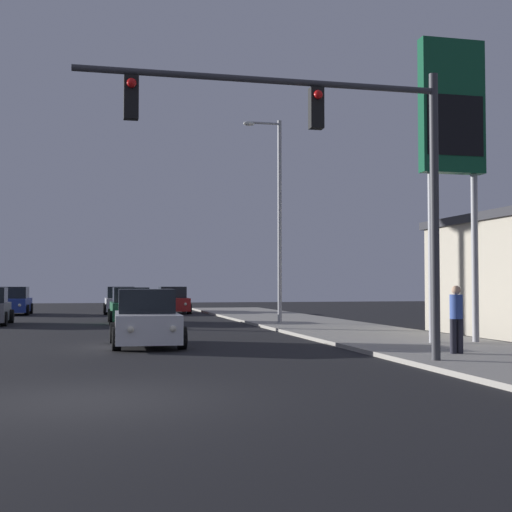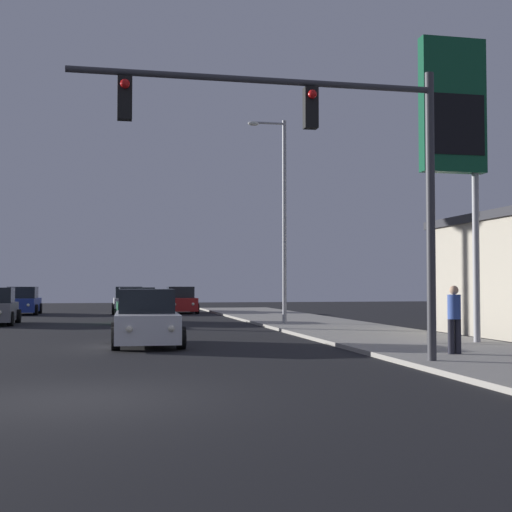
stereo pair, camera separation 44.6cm
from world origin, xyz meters
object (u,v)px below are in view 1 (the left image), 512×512
Objects in this scene: car_blue at (13,302)px; car_white at (146,320)px; street_lamp at (277,210)px; pedestrian_on_sidewalk at (456,316)px; traffic_light_mast at (336,150)px; gas_station_sign at (452,123)px; car_green at (131,307)px; car_silver at (120,301)px; car_red at (172,301)px.

car_blue is 24.60m from car_white.
pedestrian_on_sidewalk is (0.84, -14.38, -4.08)m from street_lamp.
traffic_light_mast is (3.63, -6.56, 4.01)m from car_white.
street_lamp and gas_station_sign have the same top height.
car_blue is 0.53× the size of traffic_light_mast.
traffic_light_mast is (3.45, -19.28, 4.01)m from car_green.
car_white is at bearing 166.49° from gas_station_sign.
car_green is 0.48× the size of gas_station_sign.
car_silver is 1.00× the size of car_white.
car_silver is 16.46m from street_lamp.
car_red is at bearing 90.54° from traffic_light_mast.
car_green is 8.37m from street_lamp.
car_red is 2.58× the size of pedestrian_on_sidewalk.
car_silver is 0.53× the size of traffic_light_mast.
car_red and car_green have the same top height.
car_blue is 30.55m from gas_station_sign.
car_red is at bearing 101.96° from gas_station_sign.
street_lamp reaches higher than car_red.
car_white is 0.48× the size of street_lamp.
car_red is at bearing 97.56° from pedestrian_on_sidewalk.
traffic_light_mast is 0.90× the size of street_lamp.
car_white is at bearing 88.71° from car_green.
street_lamp reaches higher than car_green.
traffic_light_mast is 5.33m from pedestrian_on_sidewalk.
street_lamp is 14.98m from pedestrian_on_sidewalk.
car_green is at bearing 74.44° from car_red.
traffic_light_mast is 0.90× the size of gas_station_sign.
gas_station_sign reaches higher than traffic_light_mast.
gas_station_sign is (8.84, -2.12, 5.86)m from car_white.
traffic_light_mast reaches higher than car_green.
gas_station_sign is at bearing -77.59° from street_lamp.
car_silver is 30.74m from traffic_light_mast.
car_white is at bearing 89.24° from car_silver.
gas_station_sign is (2.48, -11.25, 1.50)m from street_lamp.
car_blue is 2.59× the size of pedestrian_on_sidewalk.
car_white is 2.60× the size of pedestrian_on_sidewalk.
car_green is at bearing 100.15° from traffic_light_mast.
car_blue is (-9.57, -0.01, 0.00)m from car_red.
pedestrian_on_sidewalk reaches higher than car_silver.
car_silver is at bearing -88.66° from car_white.
street_lamp is (2.73, 15.69, 0.35)m from traffic_light_mast.
street_lamp is (3.02, -14.69, 4.36)m from car_red.
car_green is 19.30m from pedestrian_on_sidewalk.
street_lamp reaches higher than pedestrian_on_sidewalk.
car_red is 1.00× the size of car_green.
car_green is at bearing 120.68° from car_blue.
car_white is (-3.35, -23.82, 0.00)m from car_red.
car_blue is 1.00× the size of car_white.
car_green is 19.99m from traffic_light_mast.
car_blue is at bearing 130.62° from street_lamp.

